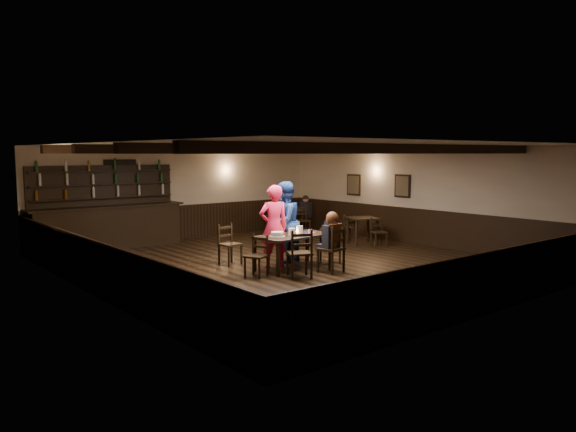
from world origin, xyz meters
TOP-DOWN VIEW (x-y plane):
  - ground at (0.00, 0.00)m, footprint 10.00×10.00m
  - room_shell at (0.01, 0.04)m, footprint 9.02×10.02m
  - dining_table at (-0.26, -0.38)m, footprint 1.79×0.99m
  - chair_near_left at (-0.76, -1.20)m, footprint 0.61×0.60m
  - chair_near_right at (0.13, -1.26)m, footprint 0.53×0.51m
  - chair_end_left at (-1.30, -0.49)m, footprint 0.50×0.51m
  - chair_end_right at (0.71, -0.45)m, footprint 0.38×0.40m
  - chair_far_pushed at (-1.08, 0.96)m, footprint 0.48×0.46m
  - woman_pink at (-0.49, 0.02)m, footprint 0.77×0.61m
  - man_blue at (0.06, 0.33)m, footprint 1.09×0.97m
  - seated_person at (0.11, -1.19)m, footprint 0.35×0.53m
  - cake at (-0.70, -0.36)m, footprint 0.34×0.34m
  - plate_stack_a at (-0.31, -0.40)m, footprint 0.16×0.16m
  - plate_stack_b at (-0.04, -0.32)m, footprint 0.15×0.15m
  - tea_light at (-0.17, -0.32)m, footprint 0.05×0.05m
  - salt_shaker at (0.14, -0.43)m, footprint 0.04×0.04m
  - pepper_shaker at (0.22, -0.44)m, footprint 0.04×0.04m
  - drink_glass at (0.02, -0.20)m, footprint 0.07×0.07m
  - menu_red at (0.21, -0.41)m, footprint 0.33×0.30m
  - menu_blue at (0.29, -0.25)m, footprint 0.36×0.27m
  - bar_counter at (-2.41, 4.72)m, footprint 4.08×0.70m
  - back_table_a at (3.36, 0.97)m, footprint 0.97×0.97m
  - back_table_b at (3.12, 3.97)m, footprint 1.13×1.13m
  - bg_patron_left at (2.58, 3.84)m, footprint 0.26×0.40m
  - bg_patron_right at (3.79, 3.88)m, footprint 0.31×0.39m

SIDE VIEW (x-z plane):
  - ground at x=0.00m, z-range 0.00..0.00m
  - chair_end_right at x=0.71m, z-range 0.07..0.87m
  - chair_end_left at x=-1.30m, z-range 0.07..0.93m
  - chair_far_pushed at x=-1.08m, z-range 0.08..1.00m
  - chair_near_left at x=-0.76m, z-range 0.08..1.08m
  - chair_near_right at x=0.13m, z-range 0.08..1.09m
  - back_table_a at x=3.36m, z-range 0.27..1.02m
  - back_table_b at x=3.12m, z-range 0.28..1.03m
  - dining_table at x=-0.26m, z-range 0.31..1.06m
  - bar_counter at x=-2.41m, z-range -0.37..1.83m
  - menu_red at x=0.21m, z-range 0.75..0.76m
  - menu_blue at x=0.29m, z-range 0.75..0.76m
  - tea_light at x=-0.17m, z-range 0.75..0.80m
  - cake at x=-0.70m, z-range 0.75..0.85m
  - salt_shaker at x=0.14m, z-range 0.75..0.84m
  - pepper_shaker at x=0.22m, z-range 0.75..0.85m
  - drink_glass at x=0.02m, z-range 0.75..0.87m
  - bg_patron_right at x=3.79m, z-range 0.46..1.17m
  - plate_stack_a at x=-0.31m, z-range 0.75..0.90m
  - plate_stack_b at x=-0.04m, z-range 0.75..0.93m
  - seated_person at x=0.11m, z-range 0.42..1.28m
  - bg_patron_left at x=2.58m, z-range 0.47..1.26m
  - woman_pink at x=-0.49m, z-range 0.00..1.83m
  - man_blue at x=0.06m, z-range 0.00..1.88m
  - room_shell at x=0.01m, z-range 0.39..3.10m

